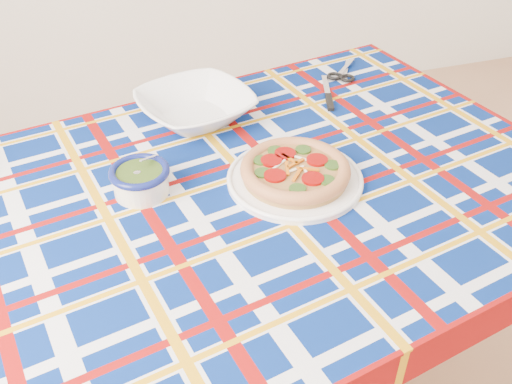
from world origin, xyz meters
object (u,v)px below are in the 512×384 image
object	(u,v)px
main_focaccia_plate	(295,171)
pesto_bowl	(140,178)
serving_bowl	(196,107)
dining_table	(224,224)

from	to	relation	value
main_focaccia_plate	pesto_bowl	world-z (taller)	pesto_bowl
main_focaccia_plate	serving_bowl	size ratio (longest dim) A/B	1.09
serving_bowl	main_focaccia_plate	bearing A→B (deg)	-67.12
main_focaccia_plate	serving_bowl	world-z (taller)	serving_bowl
dining_table	pesto_bowl	distance (m)	0.22
dining_table	serving_bowl	size ratio (longest dim) A/B	6.06
dining_table	main_focaccia_plate	distance (m)	0.20
main_focaccia_plate	pesto_bowl	size ratio (longest dim) A/B	2.40
pesto_bowl	serving_bowl	bearing A→B (deg)	55.86
main_focaccia_plate	pesto_bowl	distance (m)	0.35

